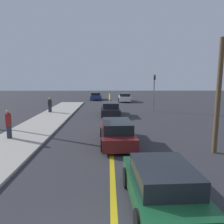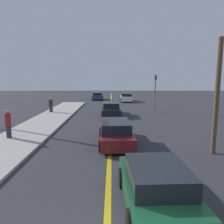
% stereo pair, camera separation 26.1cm
% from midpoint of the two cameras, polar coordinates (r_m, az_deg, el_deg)
% --- Properties ---
extents(road_center_line, '(0.20, 60.00, 0.01)m').
position_cam_midpoint_polar(road_center_line, '(21.90, -0.83, -0.87)').
color(road_center_line, gold).
rests_on(road_center_line, ground_plane).
extents(sidewalk_left, '(3.28, 28.78, 0.13)m').
position_cam_midpoint_polar(sidewalk_left, '(19.14, -17.52, -2.53)').
color(sidewalk_left, '#ADA89E').
rests_on(sidewalk_left, ground_plane).
extents(car_near_right_lane, '(2.06, 3.96, 1.35)m').
position_cam_midpoint_polar(car_near_right_lane, '(6.76, 11.73, -18.46)').
color(car_near_right_lane, '#144728').
rests_on(car_near_right_lane, ground_plane).
extents(car_ahead_center, '(2.06, 4.63, 1.35)m').
position_cam_midpoint_polar(car_ahead_center, '(12.51, 0.68, -5.38)').
color(car_ahead_center, maroon).
rests_on(car_ahead_center, ground_plane).
extents(car_far_distant, '(1.94, 4.40, 1.32)m').
position_cam_midpoint_polar(car_far_distant, '(21.90, -0.75, 0.81)').
color(car_far_distant, black).
rests_on(car_far_distant, ground_plane).
extents(car_parked_left_lot, '(1.96, 4.12, 1.32)m').
position_cam_midpoint_polar(car_parked_left_lot, '(34.63, 3.07, 3.82)').
color(car_parked_left_lot, silver).
rests_on(car_parked_left_lot, ground_plane).
extents(car_oncoming_far, '(1.96, 3.92, 1.26)m').
position_cam_midpoint_polar(car_oncoming_far, '(37.43, -4.44, 4.15)').
color(car_oncoming_far, navy).
rests_on(car_oncoming_far, ground_plane).
extents(pedestrian_mid_group, '(0.34, 0.34, 1.72)m').
position_cam_midpoint_polar(pedestrian_mid_group, '(14.53, -25.87, -2.83)').
color(pedestrian_mid_group, '#282D3D').
rests_on(pedestrian_mid_group, sidewalk_left).
extents(pedestrian_far_standing, '(0.42, 0.42, 1.57)m').
position_cam_midpoint_polar(pedestrian_far_standing, '(23.99, -16.24, 1.81)').
color(pedestrian_far_standing, '#282D3D').
rests_on(pedestrian_far_standing, sidewalk_left).
extents(traffic_light, '(0.18, 0.40, 4.06)m').
position_cam_midpoint_polar(traffic_light, '(24.82, 10.64, 5.92)').
color(traffic_light, slate).
rests_on(traffic_light, ground_plane).
extents(utility_pole, '(0.24, 0.24, 5.61)m').
position_cam_midpoint_polar(utility_pole, '(11.72, 25.42, 3.52)').
color(utility_pole, brown).
rests_on(utility_pole, ground_plane).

